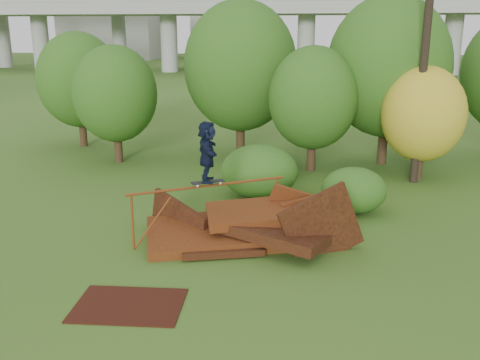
# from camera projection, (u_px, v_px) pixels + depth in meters

# --- Properties ---
(ground) EXTENTS (240.00, 240.00, 0.00)m
(ground) POSITION_uv_depth(u_px,v_px,m) (263.00, 273.00, 12.09)
(ground) COLOR #2D5116
(ground) RESTS_ON ground
(scrap_pile) EXTENTS (5.83, 3.30, 2.26)m
(scrap_pile) POSITION_uv_depth(u_px,v_px,m) (242.00, 229.00, 13.81)
(scrap_pile) COLOR #421F0B
(scrap_pile) RESTS_ON ground
(grind_rail) EXTENTS (3.73, 2.24, 1.47)m
(grind_rail) POSITION_uv_depth(u_px,v_px,m) (208.00, 196.00, 13.82)
(grind_rail) COLOR brown
(grind_rail) RESTS_ON ground
(skateboard) EXTENTS (0.86, 0.64, 0.09)m
(skateboard) POSITION_uv_depth(u_px,v_px,m) (208.00, 182.00, 13.71)
(skateboard) COLOR black
(skateboard) RESTS_ON grind_rail
(skater) EXTENTS (0.74, 1.51, 1.56)m
(skater) POSITION_uv_depth(u_px,v_px,m) (207.00, 152.00, 13.50)
(skater) COLOR black
(skater) RESTS_ON skateboard
(flat_plate) EXTENTS (2.21, 1.64, 0.03)m
(flat_plate) POSITION_uv_depth(u_px,v_px,m) (129.00, 305.00, 10.63)
(flat_plate) COLOR black
(flat_plate) RESTS_ON ground
(tree_0) EXTENTS (3.39, 3.39, 4.79)m
(tree_0) POSITION_uv_depth(u_px,v_px,m) (115.00, 94.00, 21.56)
(tree_0) COLOR black
(tree_0) RESTS_ON ground
(tree_1) EXTENTS (4.73, 4.73, 6.58)m
(tree_1) POSITION_uv_depth(u_px,v_px,m) (240.00, 66.00, 22.35)
(tree_1) COLOR black
(tree_1) RESTS_ON ground
(tree_2) EXTENTS (3.40, 3.40, 4.79)m
(tree_2) POSITION_uv_depth(u_px,v_px,m) (313.00, 98.00, 20.21)
(tree_2) COLOR black
(tree_2) RESTS_ON ground
(tree_3) EXTENTS (4.83, 4.83, 6.70)m
(tree_3) POSITION_uv_depth(u_px,v_px,m) (388.00, 67.00, 20.99)
(tree_3) COLOR black
(tree_3) RESTS_ON ground
(tree_4) EXTENTS (2.99, 2.99, 4.13)m
(tree_4) POSITION_uv_depth(u_px,v_px,m) (423.00, 114.00, 19.17)
(tree_4) COLOR black
(tree_4) RESTS_ON ground
(tree_6) EXTENTS (3.79, 3.79, 5.30)m
(tree_6) POSITION_uv_depth(u_px,v_px,m) (79.00, 80.00, 24.56)
(tree_6) COLOR black
(tree_6) RESTS_ON ground
(shrub_left) EXTENTS (2.53, 2.33, 1.75)m
(shrub_left) POSITION_uv_depth(u_px,v_px,m) (259.00, 171.00, 17.40)
(shrub_left) COLOR #234211
(shrub_left) RESTS_ON ground
(shrub_right) EXTENTS (1.94, 1.78, 1.38)m
(shrub_right) POSITION_uv_depth(u_px,v_px,m) (354.00, 190.00, 15.99)
(shrub_right) COLOR #234211
(shrub_right) RESTS_ON ground
(utility_pole) EXTENTS (1.40, 0.28, 9.29)m
(utility_pole) POSITION_uv_depth(u_px,v_px,m) (425.00, 48.00, 18.08)
(utility_pole) COLOR black
(utility_pole) RESTS_ON ground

